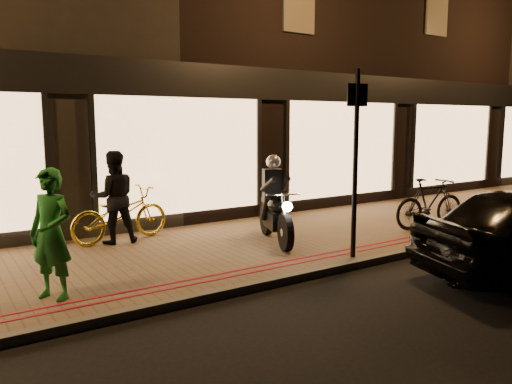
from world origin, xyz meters
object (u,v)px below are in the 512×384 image
Objects in this scene: sign_post at (356,154)px; person_green at (51,234)px; bicycle_gold at (120,214)px; motorcycle at (275,209)px.

person_green is at bearing 171.47° from sign_post.
sign_post is 4.61m from person_green.
sign_post is at bearing -147.83° from bicycle_gold.
sign_post is 4.39m from bicycle_gold.
person_green is (-4.03, -0.89, 0.20)m from motorcycle.
motorcycle is at bearing 106.02° from sign_post.
bicycle_gold is (-2.79, 3.18, -1.18)m from sign_post.
person_green reaches higher than motorcycle.
motorcycle is at bearing -133.73° from bicycle_gold.
bicycle_gold is at bearing 108.41° from person_green.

